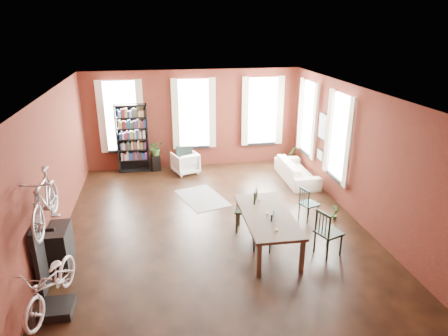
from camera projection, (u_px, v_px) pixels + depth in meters
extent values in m
plane|color=black|center=(215.00, 228.00, 9.49)|extent=(9.00, 9.00, 0.00)
cube|color=white|center=(214.00, 93.00, 8.38)|extent=(7.00, 9.00, 0.04)
cube|color=#4A1912|center=(194.00, 119.00, 13.09)|extent=(7.00, 0.04, 3.20)
cube|color=#4A1912|center=(271.00, 290.00, 4.77)|extent=(7.00, 0.04, 3.20)
cube|color=#4A1912|center=(50.00, 175.00, 8.37)|extent=(0.04, 9.00, 3.20)
cube|color=#4A1912|center=(359.00, 156.00, 9.50)|extent=(0.04, 9.00, 3.20)
cube|color=white|center=(121.00, 116.00, 12.62)|extent=(1.00, 0.04, 2.20)
cube|color=beige|center=(121.00, 117.00, 12.56)|extent=(1.40, 0.06, 2.30)
cube|color=white|center=(194.00, 113.00, 12.99)|extent=(1.00, 0.04, 2.20)
cube|color=beige|center=(194.00, 114.00, 12.93)|extent=(1.40, 0.06, 2.30)
cube|color=white|center=(262.00, 111.00, 13.36)|extent=(1.00, 0.04, 2.20)
cube|color=beige|center=(263.00, 111.00, 13.30)|extent=(1.40, 0.06, 2.30)
cube|color=white|center=(341.00, 137.00, 10.35)|extent=(0.04, 1.00, 2.20)
cube|color=beige|center=(338.00, 137.00, 10.34)|extent=(0.06, 1.40, 2.30)
cube|color=white|center=(309.00, 118.00, 12.38)|extent=(0.04, 1.00, 2.20)
cube|color=beige|center=(307.00, 118.00, 12.37)|extent=(0.06, 1.40, 2.30)
cube|color=black|center=(323.00, 127.00, 11.36)|extent=(0.04, 0.55, 0.75)
cube|color=black|center=(321.00, 155.00, 11.66)|extent=(0.04, 0.45, 0.35)
cube|color=#49382C|center=(267.00, 230.00, 8.61)|extent=(1.05, 2.26, 0.77)
cube|color=#173033|center=(263.00, 230.00, 8.50)|extent=(0.55, 0.55, 0.90)
cube|color=#1E2F1B|center=(246.00, 210.00, 9.25)|extent=(0.62, 0.62, 1.04)
cube|color=black|center=(329.00, 232.00, 8.29)|extent=(0.60, 0.60, 1.01)
cube|color=#1B3C3B|center=(309.00, 204.00, 9.77)|extent=(0.50, 0.50, 0.84)
cube|color=black|center=(133.00, 138.00, 12.75)|extent=(1.00, 0.32, 2.20)
imported|color=white|center=(185.00, 162.00, 12.81)|extent=(0.92, 0.90, 0.76)
imported|color=beige|center=(297.00, 168.00, 12.22)|extent=(0.61, 2.08, 0.81)
cube|color=black|center=(202.00, 198.00, 11.09)|extent=(1.48, 1.88, 0.01)
cube|color=black|center=(57.00, 309.00, 6.71)|extent=(0.54, 0.54, 0.16)
cube|color=black|center=(40.00, 261.00, 7.05)|extent=(0.16, 0.60, 1.30)
cube|color=black|center=(60.00, 246.00, 7.99)|extent=(0.40, 0.80, 0.80)
cube|color=black|center=(156.00, 163.00, 13.09)|extent=(0.29, 0.29, 0.52)
imported|color=#275722|center=(291.00, 161.00, 13.59)|extent=(0.52, 0.74, 0.30)
imported|color=#2B5722|center=(335.00, 217.00, 9.87)|extent=(0.41, 0.44, 0.14)
imported|color=silver|center=(48.00, 262.00, 6.38)|extent=(0.79, 1.00, 1.69)
imported|color=#A5A8AD|center=(42.00, 182.00, 6.57)|extent=(0.47, 1.00, 1.66)
imported|color=#2F6026|center=(156.00, 149.00, 12.91)|extent=(0.62, 0.65, 0.40)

